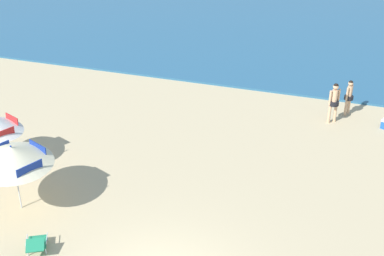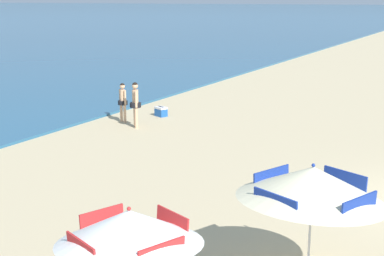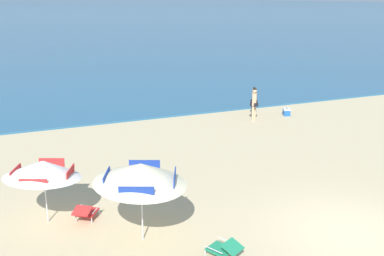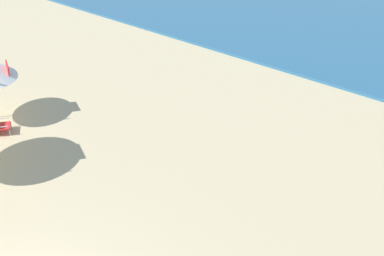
{
  "view_description": "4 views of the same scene",
  "coord_description": "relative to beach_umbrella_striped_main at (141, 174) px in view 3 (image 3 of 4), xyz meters",
  "views": [
    {
      "loc": [
        4.09,
        -9.33,
        9.99
      ],
      "look_at": [
        -1.25,
        6.55,
        1.27
      ],
      "focal_mm": 49.27,
      "sensor_mm": 36.0,
      "label": 1
    },
    {
      "loc": [
        -13.77,
        -0.31,
        4.85
      ],
      "look_at": [
        0.84,
        7.48,
        0.92
      ],
      "focal_mm": 51.39,
      "sensor_mm": 36.0,
      "label": 2
    },
    {
      "loc": [
        -8.16,
        -8.34,
        6.34
      ],
      "look_at": [
        -1.51,
        8.01,
        1.03
      ],
      "focal_mm": 40.99,
      "sensor_mm": 36.0,
      "label": 3
    },
    {
      "loc": [
        6.52,
        -1.94,
        7.08
      ],
      "look_at": [
        -1.65,
        6.65,
        0.83
      ],
      "focal_mm": 47.47,
      "sensor_mm": 36.0,
      "label": 4
    }
  ],
  "objects": [
    {
      "name": "beach_umbrella_striped_second",
      "position": [
        -2.31,
        1.99,
        -0.27
      ],
      "size": [
        2.99,
        2.98,
        2.04
      ],
      "color": "silver",
      "rests_on": "ground"
    },
    {
      "name": "ocean_water",
      "position": [
        5.43,
        411.55,
        -1.88
      ],
      "size": [
        800.0,
        800.0,
        0.1
      ],
      "primitive_type": "cube",
      "color": "#285B7F",
      "rests_on": "ground"
    },
    {
      "name": "lounge_chair_facing_sea",
      "position": [
        -1.26,
        1.66,
        -1.65
      ],
      "size": [
        0.9,
        1.0,
        0.49
      ],
      "color": "red",
      "rests_on": "ground"
    },
    {
      "name": "person_standing_near_shore",
      "position": [
        8.78,
        9.33,
        -0.92
      ],
      "size": [
        0.43,
        0.43,
        1.75
      ],
      "color": "#D8A87F",
      "rests_on": "ground"
    },
    {
      "name": "person_standing_beside",
      "position": [
        9.33,
        10.3,
        -1.02
      ],
      "size": [
        0.38,
        0.43,
        1.57
      ],
      "color": "#D8A87F",
      "rests_on": "ground"
    },
    {
      "name": "cooler_box",
      "position": [
        10.98,
        9.53,
        -1.73
      ],
      "size": [
        0.51,
        0.59,
        0.43
      ],
      "color": "#1E56A8",
      "rests_on": "ground"
    },
    {
      "name": "beach_umbrella_striped_main",
      "position": [
        0.0,
        0.0,
        0.0
      ],
      "size": [
        3.13,
        3.11,
        2.3
      ],
      "color": "silver",
      "rests_on": "ground"
    },
    {
      "name": "lounge_chair_beside_umbrella",
      "position": [
        1.66,
        -1.63,
        -1.66
      ],
      "size": [
        0.88,
        1.01,
        0.51
      ],
      "color": "#1E7F56",
      "rests_on": "ground"
    },
    {
      "name": "ground_plane",
      "position": [
        5.43,
        -1.93,
        -1.93
      ],
      "size": [
        800.0,
        800.0,
        0.0
      ],
      "primitive_type": "plane",
      "color": "tan"
    }
  ]
}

